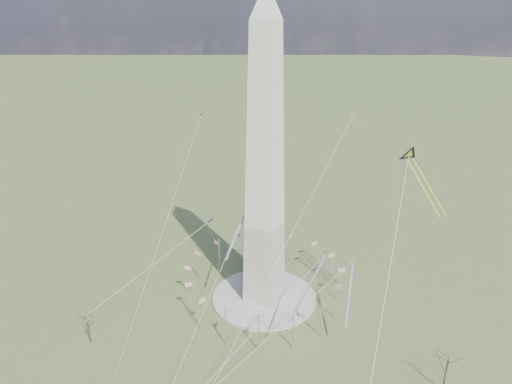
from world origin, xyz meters
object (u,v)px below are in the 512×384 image
at_px(washington_monument, 265,168).
at_px(kite_delta_black, 411,158).
at_px(person_west, 85,318).
at_px(tree_near, 449,358).

height_order(washington_monument, kite_delta_black, washington_monument).
distance_m(washington_monument, person_west, 75.63).
bearing_deg(tree_near, kite_delta_black, 127.76).
xyz_separation_m(washington_monument, kite_delta_black, (41.47, 7.85, 6.78)).
xyz_separation_m(person_west, kite_delta_black, (87.55, 45.00, 53.86)).
distance_m(washington_monument, tree_near, 72.27).
relative_size(tree_near, kite_delta_black, 0.96).
distance_m(person_west, kite_delta_black, 112.21).
height_order(person_west, kite_delta_black, kite_delta_black).
bearing_deg(kite_delta_black, washington_monument, -36.18).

